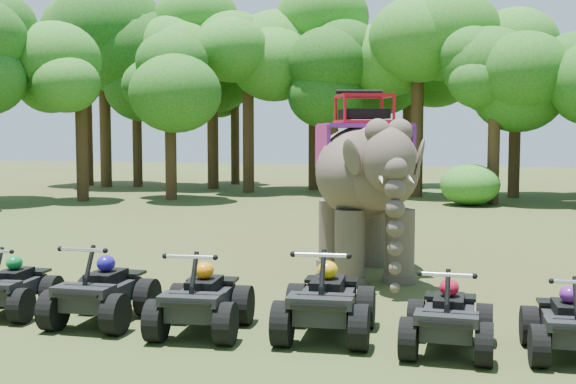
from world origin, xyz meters
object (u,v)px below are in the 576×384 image
Objects in this scene: atv_1 at (102,282)px; atv_3 at (326,291)px; elephant at (364,182)px; atv_2 at (202,290)px; atv_5 at (571,315)px; atv_0 at (10,279)px; atv_4 at (448,308)px.

atv_3 is (3.62, 0.27, 0.03)m from atv_1.
elephant reaches higher than atv_2.
elephant reaches higher than atv_3.
atv_5 is (5.27, 0.31, -0.07)m from atv_2.
atv_3 reaches higher than atv_0.
atv_0 is 0.90× the size of atv_1.
atv_2 is at bearing -129.52° from elephant.
atv_0 is 3.53m from atv_2.
atv_5 is (3.77, -4.95, -1.39)m from elephant.
atv_1 is 5.42m from atv_4.
atv_2 is 1.07× the size of atv_4.
atv_2 reaches higher than atv_5.
atv_2 is 1.90m from atv_3.
atv_0 is 8.79m from atv_5.
atv_1 is at bearing 176.95° from atv_5.
elephant is 2.96× the size of atv_5.
atv_3 is at bearing 1.01° from atv_1.
atv_1 is at bearing 170.73° from atv_2.
atv_0 is at bearing -157.97° from elephant.
atv_2 is (-1.50, -5.26, -1.32)m from elephant.
atv_1 is (1.77, -0.06, 0.06)m from atv_0.
atv_4 is 1.62m from atv_5.
atv_3 is at bearing -109.34° from elephant.
atv_4 is (1.80, -0.23, -0.08)m from atv_3.
atv_3 is 1.12× the size of atv_4.
atv_4 is (5.42, 0.04, -0.05)m from atv_1.
atv_1 is at bearing -145.64° from elephant.
atv_2 is 5.28m from atv_5.
atv_4 is (3.67, 0.10, -0.04)m from atv_2.
atv_3 reaches higher than atv_1.
atv_1 is 1.01× the size of atv_2.
elephant is at bearing 54.62° from atv_1.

